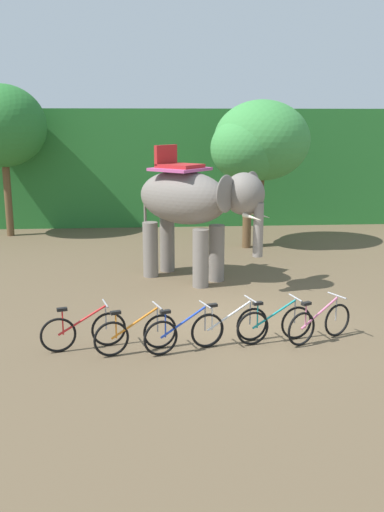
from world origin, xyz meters
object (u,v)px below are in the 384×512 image
at_px(tree_right, 262,141).
at_px(bike_white, 230,326).
at_px(tree_center, 3,126).
at_px(bike_blue, 184,333).
at_px(tree_left, 249,149).
at_px(bike_teal, 275,324).
at_px(elephant, 193,204).
at_px(bike_pink, 320,323).
at_px(bike_orange, 136,334).
at_px(bike_red, 84,331).

height_order(tree_right, bike_white, tree_right).
relative_size(tree_center, bike_blue, 3.57).
height_order(tree_left, bike_teal, tree_left).
xyz_separation_m(elephant, bike_white, (0.39, -4.82, -1.82)).
bearing_deg(bike_white, bike_blue, -162.29).
xyz_separation_m(bike_blue, bike_white, (0.95, 0.30, 0.00)).
distance_m(tree_right, bike_white, 10.19).
bearing_deg(bike_blue, bike_teal, 10.32).
bearing_deg(elephant, bike_teal, -74.50).
relative_size(elephant, bike_pink, 2.46).
xyz_separation_m(bike_white, bike_pink, (1.87, 0.03, 0.00)).
distance_m(tree_center, bike_blue, 14.11).
distance_m(tree_left, bike_orange, 10.46).
distance_m(tree_left, bike_teal, 9.50).
distance_m(tree_left, bike_pink, 9.46).
relative_size(tree_center, elephant, 1.52).
bearing_deg(bike_white, bike_teal, 2.42).
xyz_separation_m(tree_right, bike_white, (-2.39, -9.32, -3.36)).
xyz_separation_m(elephant, bike_teal, (1.33, -4.78, -1.82)).
bearing_deg(elephant, bike_red, -117.60).
distance_m(tree_center, bike_teal, 14.75).
bearing_deg(bike_blue, tree_left, 73.12).
relative_size(tree_left, bike_red, 2.80).
bearing_deg(bike_teal, tree_left, 84.04).
bearing_deg(tree_right, tree_center, 165.31).
distance_m(tree_center, bike_pink, 15.29).
bearing_deg(elephant, bike_orange, -106.41).
bearing_deg(bike_white, bike_pink, 0.98).
height_order(tree_left, bike_white, tree_left).
bearing_deg(bike_white, elephant, 94.67).
xyz_separation_m(tree_right, bike_orange, (-4.28, -9.61, -3.36)).
distance_m(tree_left, elephant, 4.90).
relative_size(bike_blue, bike_white, 0.98).
relative_size(tree_left, tree_right, 0.90).
height_order(elephant, bike_red, elephant).
relative_size(tree_center, bike_white, 3.52).
relative_size(tree_left, bike_orange, 2.86).
relative_size(bike_orange, bike_blue, 1.00).
relative_size(tree_center, bike_pink, 3.75).
xyz_separation_m(tree_left, bike_orange, (-3.76, -9.25, -3.09)).
xyz_separation_m(tree_center, bike_teal, (8.02, -11.77, -3.84)).
height_order(tree_center, bike_red, tree_center).
height_order(tree_right, bike_red, tree_right).
bearing_deg(bike_red, bike_teal, 1.21).
bearing_deg(bike_red, bike_white, 0.82).
relative_size(tree_left, bike_white, 2.83).
bearing_deg(bike_red, bike_orange, -13.00).
relative_size(tree_right, bike_pink, 3.34).
distance_m(tree_right, bike_pink, 9.90).
xyz_separation_m(elephant, bike_orange, (-1.50, -5.10, -1.82)).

